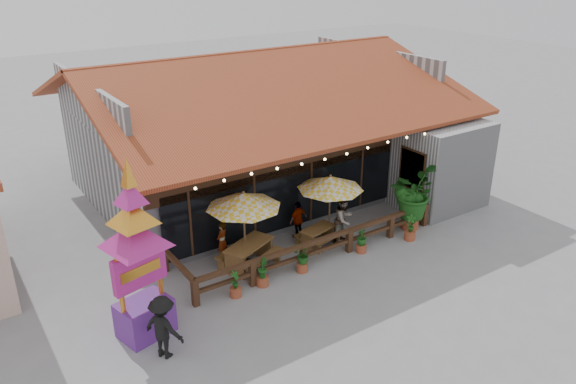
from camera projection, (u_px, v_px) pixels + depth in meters
ground at (351, 242)px, 20.80m from camera, size 100.00×100.00×0.00m
restaurant_building at (263, 139)px, 25.12m from camera, size 15.50×14.73×6.09m
patio_railing at (305, 247)px, 19.21m from camera, size 10.00×2.60×0.92m
umbrella_left at (243, 201)px, 18.50m from camera, size 3.16×3.16×2.71m
umbrella_right at (330, 183)px, 20.19m from camera, size 2.50×2.50×2.59m
picnic_table_left at (249, 251)px, 19.00m from camera, size 2.29×2.16×0.87m
picnic_table_right at (318, 233)px, 20.51m from camera, size 1.60×1.47×0.66m
thai_sign_tower at (136, 239)px, 14.67m from camera, size 2.53×2.53×5.67m
tropical_plant at (412, 194)px, 21.30m from camera, size 2.43×2.38×2.54m
diner_a at (222, 242)px, 19.30m from camera, size 0.64×0.59×1.48m
diner_b at (344, 220)px, 20.50m from camera, size 1.04×0.90×1.81m
diner_c at (298, 220)px, 20.91m from camera, size 0.90×0.51×1.45m
pedestrian at (163, 327)px, 14.63m from camera, size 1.17×1.35×1.82m
planter_a at (235, 286)px, 17.40m from camera, size 0.39×0.37×0.91m
planter_b at (262, 273)px, 17.95m from camera, size 0.44×0.46×0.98m
planter_c at (302, 258)px, 18.71m from camera, size 0.61×0.54×0.94m
planter_d at (362, 241)px, 19.95m from camera, size 0.49×0.49×0.92m
planter_e at (410, 229)px, 20.83m from camera, size 0.43×0.42×1.02m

